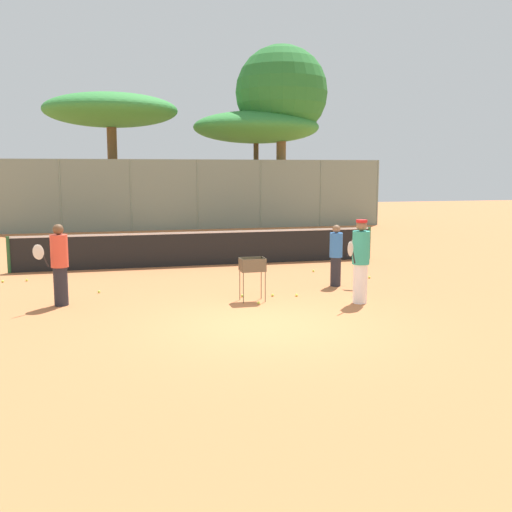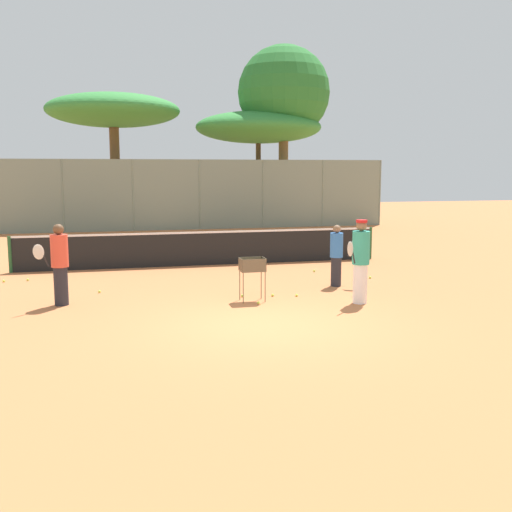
{
  "view_description": "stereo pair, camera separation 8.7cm",
  "coord_description": "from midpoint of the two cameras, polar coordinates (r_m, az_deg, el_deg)",
  "views": [
    {
      "loc": [
        -2.96,
        -10.89,
        2.99
      ],
      "look_at": [
        0.43,
        2.39,
        1.0
      ],
      "focal_mm": 42.0,
      "sensor_mm": 36.0,
      "label": 1
    },
    {
      "loc": [
        -2.87,
        -10.91,
        2.99
      ],
      "look_at": [
        0.43,
        2.39,
        1.0
      ],
      "focal_mm": 42.0,
      "sensor_mm": 36.0,
      "label": 2
    }
  ],
  "objects": [
    {
      "name": "ground_plane",
      "position": [
        11.67,
        0.63,
        -6.58
      ],
      "size": [
        80.0,
        80.0,
        0.0
      ],
      "primitive_type": "plane",
      "color": "#C67242"
    },
    {
      "name": "tennis_net",
      "position": [
        18.79,
        -5.29,
        0.79
      ],
      "size": [
        11.43,
        0.1,
        1.07
      ],
      "color": "#26592D",
      "rests_on": "ground_plane"
    },
    {
      "name": "back_fence",
      "position": [
        29.95,
        -8.78,
        5.77
      ],
      "size": [
        22.93,
        0.08,
        3.48
      ],
      "color": "gray",
      "rests_on": "ground_plane"
    },
    {
      "name": "tree_0",
      "position": [
        33.43,
        -0.07,
        12.12
      ],
      "size": [
        6.86,
        6.86,
        6.11
      ],
      "color": "brown",
      "rests_on": "ground_plane"
    },
    {
      "name": "tree_1",
      "position": [
        32.51,
        -13.72,
        13.23
      ],
      "size": [
        6.83,
        6.83,
        6.85
      ],
      "color": "brown",
      "rests_on": "ground_plane"
    },
    {
      "name": "tree_2",
      "position": [
        33.22,
        2.37,
        15.23
      ],
      "size": [
        4.94,
        4.94,
        9.55
      ],
      "color": "brown",
      "rests_on": "ground_plane"
    },
    {
      "name": "player_white_outfit",
      "position": [
        15.48,
        7.5,
        0.12
      ],
      "size": [
        0.82,
        0.47,
        1.58
      ],
      "rotation": [
        0.0,
        0.0,
        5.87
      ],
      "color": "#26262D",
      "rests_on": "ground_plane"
    },
    {
      "name": "player_red_cap",
      "position": [
        13.55,
        9.75,
        -0.4
      ],
      "size": [
        0.77,
        0.72,
        1.88
      ],
      "rotation": [
        0.0,
        0.0,
        3.88
      ],
      "color": "white",
      "rests_on": "ground_plane"
    },
    {
      "name": "player_yellow_shirt",
      "position": [
        13.83,
        -18.38,
        -0.73
      ],
      "size": [
        0.73,
        0.73,
        1.81
      ],
      "rotation": [
        0.0,
        0.0,
        3.92
      ],
      "color": "#26262D",
      "rests_on": "ground_plane"
    },
    {
      "name": "ball_cart",
      "position": [
        13.6,
        -0.53,
        -1.16
      ],
      "size": [
        0.56,
        0.41,
        1.0
      ],
      "color": "brown",
      "rests_on": "ground_plane"
    },
    {
      "name": "tennis_ball_0",
      "position": [
        14.22,
        1.41,
        -3.74
      ],
      "size": [
        0.07,
        0.07,
        0.07
      ],
      "primitive_type": "sphere",
      "color": "#D1E54C",
      "rests_on": "ground_plane"
    },
    {
      "name": "tennis_ball_1",
      "position": [
        15.1,
        -14.89,
        -3.31
      ],
      "size": [
        0.07,
        0.07,
        0.07
      ],
      "primitive_type": "sphere",
      "color": "#D1E54C",
      "rests_on": "ground_plane"
    },
    {
      "name": "tennis_ball_2",
      "position": [
        14.15,
        -1.49,
        -3.8
      ],
      "size": [
        0.07,
        0.07,
        0.07
      ],
      "primitive_type": "sphere",
      "color": "#D1E54C",
      "rests_on": "ground_plane"
    },
    {
      "name": "tennis_ball_3",
      "position": [
        17.66,
        5.35,
        -1.41
      ],
      "size": [
        0.07,
        0.07,
        0.07
      ],
      "primitive_type": "sphere",
      "color": "#D1E54C",
      "rests_on": "ground_plane"
    },
    {
      "name": "tennis_ball_4",
      "position": [
        13.42,
        0.07,
        -4.47
      ],
      "size": [
        0.07,
        0.07,
        0.07
      ],
      "primitive_type": "sphere",
      "color": "#D1E54C",
      "rests_on": "ground_plane"
    },
    {
      "name": "tennis_ball_5",
      "position": [
        17.29,
        -21.14,
        -2.15
      ],
      "size": [
        0.07,
        0.07,
        0.07
      ],
      "primitive_type": "sphere",
      "color": "#D1E54C",
      "rests_on": "ground_plane"
    },
    {
      "name": "tennis_ball_6",
      "position": [
        16.83,
        10.6,
        -2.0
      ],
      "size": [
        0.07,
        0.07,
        0.07
      ],
      "primitive_type": "sphere",
      "color": "#D1E54C",
      "rests_on": "ground_plane"
    },
    {
      "name": "tennis_ball_7",
      "position": [
        14.23,
        3.71,
        -3.74
      ],
      "size": [
        0.07,
        0.07,
        0.07
      ],
      "primitive_type": "sphere",
      "color": "#D1E54C",
      "rests_on": "ground_plane"
    },
    {
      "name": "tennis_ball_8",
      "position": [
        17.33,
        -23.12,
        -2.23
      ],
      "size": [
        0.07,
        0.07,
        0.07
      ],
      "primitive_type": "sphere",
      "color": "#D1E54C",
      "rests_on": "ground_plane"
    },
    {
      "name": "parked_car",
      "position": [
        33.99,
        -7.45,
        4.26
      ],
      "size": [
        4.2,
        1.7,
        1.6
      ],
      "color": "#3F4C8C",
      "rests_on": "ground_plane"
    }
  ]
}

